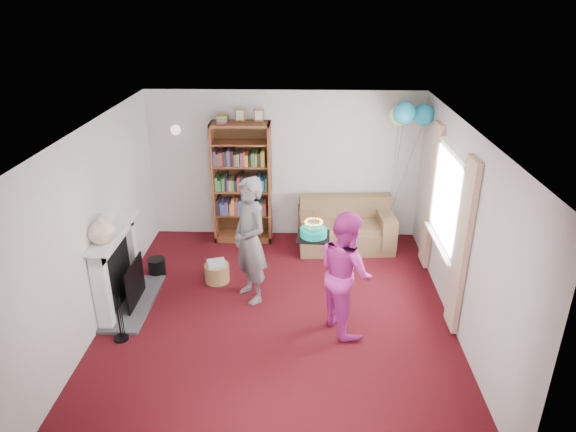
{
  "coord_description": "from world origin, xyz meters",
  "views": [
    {
      "loc": [
        0.31,
        -5.67,
        3.94
      ],
      "look_at": [
        0.12,
        0.6,
        1.17
      ],
      "focal_mm": 32.0,
      "sensor_mm": 36.0,
      "label": 1
    }
  ],
  "objects_px": {
    "bookcase": "(242,184)",
    "person_striped": "(250,241)",
    "sofa": "(345,228)",
    "birthday_cake": "(314,232)",
    "person_magenta": "(345,272)"
  },
  "relations": [
    {
      "from": "person_striped",
      "to": "person_magenta",
      "type": "distance_m",
      "value": 1.38
    },
    {
      "from": "bookcase",
      "to": "birthday_cake",
      "type": "height_order",
      "value": "bookcase"
    },
    {
      "from": "person_striped",
      "to": "person_magenta",
      "type": "xyz_separation_m",
      "value": [
        1.23,
        -0.64,
        -0.09
      ]
    },
    {
      "from": "sofa",
      "to": "birthday_cake",
      "type": "bearing_deg",
      "value": -109.99
    },
    {
      "from": "bookcase",
      "to": "person_striped",
      "type": "distance_m",
      "value": 1.92
    },
    {
      "from": "person_striped",
      "to": "person_magenta",
      "type": "relative_size",
      "value": 1.11
    },
    {
      "from": "bookcase",
      "to": "person_striped",
      "type": "bearing_deg",
      "value": -80.57
    },
    {
      "from": "birthday_cake",
      "to": "person_magenta",
      "type": "bearing_deg",
      "value": -33.74
    },
    {
      "from": "person_striped",
      "to": "person_magenta",
      "type": "bearing_deg",
      "value": 28.51
    },
    {
      "from": "sofa",
      "to": "birthday_cake",
      "type": "xyz_separation_m",
      "value": [
        -0.58,
        -2.02,
        0.89
      ]
    },
    {
      "from": "bookcase",
      "to": "person_striped",
      "type": "xyz_separation_m",
      "value": [
        0.31,
        -1.89,
        -0.11
      ]
    },
    {
      "from": "bookcase",
      "to": "sofa",
      "type": "xyz_separation_m",
      "value": [
        1.72,
        -0.24,
        -0.68
      ]
    },
    {
      "from": "person_magenta",
      "to": "bookcase",
      "type": "bearing_deg",
      "value": 7.05
    },
    {
      "from": "person_striped",
      "to": "birthday_cake",
      "type": "bearing_deg",
      "value": 31.76
    },
    {
      "from": "person_striped",
      "to": "sofa",
      "type": "bearing_deg",
      "value": 105.37
    }
  ]
}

